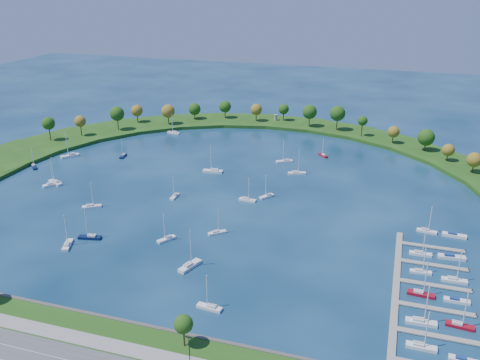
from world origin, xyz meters
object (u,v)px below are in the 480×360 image
(docked_boat_2, at_px, (421,321))
(docked_boat_11, at_px, (454,235))
(moored_boat_8, at_px, (52,184))
(moored_boat_18, at_px, (297,173))
(moored_boat_12, at_px, (175,196))
(docked_boat_0, at_px, (421,346))
(docked_boat_8, at_px, (420,253))
(moored_boat_4, at_px, (323,155))
(moored_boat_11, at_px, (123,155))
(dock_system, at_px, (420,294))
(moored_boat_20, at_px, (210,306))
(docked_boat_7, at_px, (454,279))
(moored_boat_17, at_px, (70,155))
(docked_boat_10, at_px, (427,230))
(moored_boat_14, at_px, (174,132))
(moored_boat_19, at_px, (285,161))
(moored_boat_0, at_px, (34,166))
(moored_boat_16, at_px, (92,206))
(moored_boat_13, at_px, (67,244))
(moored_boat_21, at_px, (167,238))
(moored_boat_1, at_px, (213,171))
(docked_boat_3, at_px, (460,325))
(moored_boat_5, at_px, (247,199))
(docked_boat_4, at_px, (421,293))
(moored_boat_9, at_px, (55,182))
(docked_boat_6, at_px, (421,271))
(docked_boat_1, at_px, (463,360))
(harbor_tower, at_px, (276,117))
(docked_boat_9, at_px, (451,257))
(moored_boat_3, at_px, (217,232))
(moored_boat_7, at_px, (267,196))
(moored_boat_15, at_px, (90,236))

(docked_boat_2, relative_size, docked_boat_11, 1.42)
(moored_boat_8, relative_size, docked_boat_2, 0.97)
(moored_boat_18, bearing_deg, moored_boat_12, -157.80)
(moored_boat_18, relative_size, docked_boat_0, 1.10)
(docked_boat_8, distance_m, docked_boat_11, 22.33)
(moored_boat_4, xyz_separation_m, moored_boat_11, (-104.33, -34.28, 0.01))
(dock_system, xyz_separation_m, moored_boat_20, (-60.43, -26.76, 0.54))
(dock_system, bearing_deg, docked_boat_2, -89.20)
(docked_boat_0, xyz_separation_m, docked_boat_7, (10.50, 37.40, 0.00))
(moored_boat_17, xyz_separation_m, docked_boat_10, (185.06, -34.38, -0.10))
(moored_boat_14, relative_size, docked_boat_0, 1.01)
(moored_boat_14, bearing_deg, moored_boat_17, 66.75)
(moored_boat_17, relative_size, moored_boat_19, 1.11)
(moored_boat_17, relative_size, docked_boat_0, 1.20)
(moored_boat_0, bearing_deg, moored_boat_16, 10.98)
(moored_boat_13, bearing_deg, moored_boat_21, -86.19)
(moored_boat_4, height_order, moored_boat_11, moored_boat_11)
(moored_boat_1, xyz_separation_m, docked_boat_8, (99.73, -55.09, -0.10))
(moored_boat_11, xyz_separation_m, moored_boat_21, (63.43, -79.79, 0.01))
(moored_boat_17, bearing_deg, docked_boat_3, 102.80)
(dock_system, distance_m, moored_boat_5, 89.82)
(moored_boat_20, height_order, docked_boat_4, docked_boat_4)
(moored_boat_0, relative_size, moored_boat_1, 0.76)
(moored_boat_9, bearing_deg, docked_boat_4, -171.12)
(moored_boat_5, distance_m, moored_boat_11, 89.46)
(moored_boat_16, height_order, moored_boat_21, moored_boat_16)
(moored_boat_12, distance_m, docked_boat_6, 110.27)
(dock_system, relative_size, docked_boat_2, 6.35)
(moored_boat_0, height_order, moored_boat_12, moored_boat_0)
(moored_boat_8, relative_size, moored_boat_11, 1.20)
(docked_boat_1, relative_size, docked_boat_4, 0.63)
(harbor_tower, bearing_deg, moored_boat_19, -72.38)
(docked_boat_3, height_order, docked_boat_9, docked_boat_3)
(moored_boat_21, distance_m, docked_boat_4, 91.88)
(dock_system, bearing_deg, docked_boat_1, -69.21)
(harbor_tower, distance_m, moored_boat_13, 189.52)
(moored_boat_13, xyz_separation_m, moored_boat_18, (65.62, 98.17, 0.02))
(moored_boat_3, distance_m, docked_boat_4, 77.56)
(dock_system, bearing_deg, moored_boat_11, 150.22)
(moored_boat_5, xyz_separation_m, moored_boat_16, (-61.80, -27.19, 0.02))
(moored_boat_21, bearing_deg, docked_boat_3, 110.08)
(moored_boat_11, bearing_deg, moored_boat_0, -59.43)
(moored_boat_7, distance_m, moored_boat_17, 118.75)
(moored_boat_17, bearing_deg, moored_boat_18, 133.92)
(harbor_tower, xyz_separation_m, moored_boat_21, (0.38, -171.25, -3.17))
(moored_boat_14, height_order, docked_boat_7, moored_boat_14)
(moored_boat_15, bearing_deg, moored_boat_19, -127.51)
(docked_boat_11, bearing_deg, moored_boat_20, -131.29)
(moored_boat_16, height_order, moored_boat_18, moored_boat_18)
(moored_boat_3, height_order, moored_boat_18, moored_boat_18)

